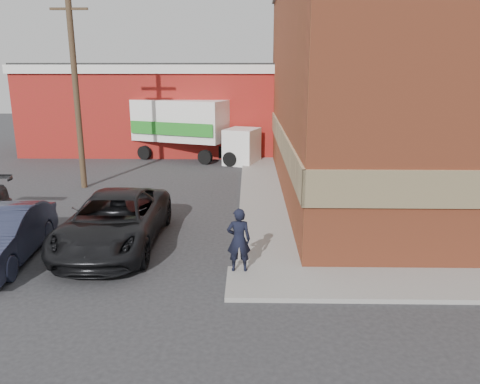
% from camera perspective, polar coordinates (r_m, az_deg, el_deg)
% --- Properties ---
extents(ground, '(90.00, 90.00, 0.00)m').
position_cam_1_polar(ground, '(12.82, 0.78, -9.54)').
color(ground, '#28282B').
rests_on(ground, ground).
extents(brick_building, '(14.25, 18.25, 9.36)m').
position_cam_1_polar(brick_building, '(22.34, 23.86, 12.05)').
color(brick_building, '#A4482A').
rests_on(brick_building, ground).
extents(sidewalk_west, '(1.80, 18.00, 0.12)m').
position_cam_1_polar(sidewalk_west, '(21.33, 2.54, 0.63)').
color(sidewalk_west, gray).
rests_on(sidewalk_west, ground).
extents(warehouse, '(16.30, 8.30, 5.60)m').
position_cam_1_polar(warehouse, '(32.34, -9.85, 10.23)').
color(warehouse, maroon).
rests_on(warehouse, ground).
extents(utility_pole, '(2.00, 0.26, 9.00)m').
position_cam_1_polar(utility_pole, '(22.02, -19.45, 12.60)').
color(utility_pole, '#483624').
rests_on(utility_pole, ground).
extents(man, '(0.64, 0.44, 1.71)m').
position_cam_1_polar(man, '(12.21, -0.15, -5.85)').
color(man, black).
rests_on(man, sidewalk_south).
extents(sedan, '(1.98, 4.75, 1.53)m').
position_cam_1_polar(sedan, '(14.71, -27.07, -4.78)').
color(sedan, '#2D314B').
rests_on(sedan, ground).
extents(suv_a, '(2.70, 5.82, 1.61)m').
position_cam_1_polar(suv_a, '(14.72, -15.06, -3.43)').
color(suv_a, black).
rests_on(suv_a, ground).
extents(box_truck, '(7.40, 4.43, 3.51)m').
position_cam_1_polar(box_truck, '(27.84, -6.00, 8.02)').
color(box_truck, white).
rests_on(box_truck, ground).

